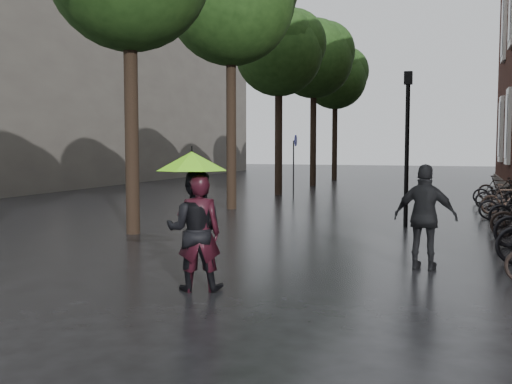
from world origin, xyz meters
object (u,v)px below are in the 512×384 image
at_px(person_burgundy, 199,233).
at_px(person_black, 195,230).
at_px(pedestrian_walking, 425,217).
at_px(lamp_post, 407,133).

distance_m(person_burgundy, person_black, 0.15).
height_order(person_black, pedestrian_walking, pedestrian_walking).
relative_size(person_black, pedestrian_walking, 0.98).
height_order(person_burgundy, person_black, person_black).
bearing_deg(person_burgundy, pedestrian_walking, -162.84).
bearing_deg(pedestrian_walking, lamp_post, -74.71).
height_order(person_burgundy, lamp_post, lamp_post).
height_order(pedestrian_walking, lamp_post, lamp_post).
distance_m(person_black, pedestrian_walking, 3.98).
bearing_deg(person_burgundy, lamp_post, -129.83).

